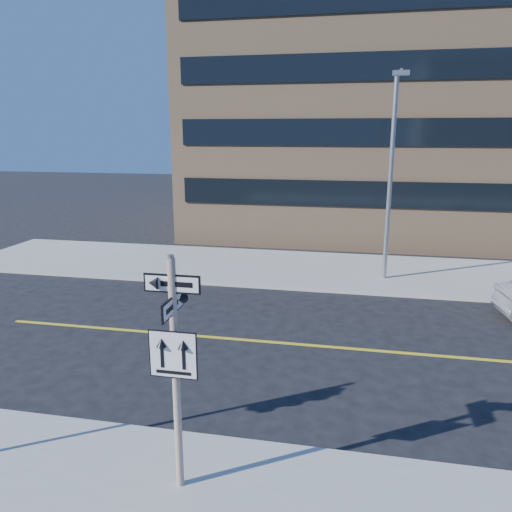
# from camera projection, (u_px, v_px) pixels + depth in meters

# --- Properties ---
(ground) EXTENTS (120.00, 120.00, 0.00)m
(ground) POSITION_uv_depth(u_px,v_px,m) (220.00, 414.00, 10.97)
(ground) COLOR black
(ground) RESTS_ON ground
(sign_pole) EXTENTS (0.92, 0.92, 4.06)m
(sign_pole) POSITION_uv_depth(u_px,v_px,m) (175.00, 362.00, 7.99)
(sign_pole) COLOR silver
(sign_pole) RESTS_ON near_sidewalk
(streetlight_a) EXTENTS (0.55, 2.25, 8.00)m
(streetlight_a) POSITION_uv_depth(u_px,v_px,m) (392.00, 165.00, 19.28)
(streetlight_a) COLOR gray
(streetlight_a) RESTS_ON far_sidewalk
(building_brick) EXTENTS (18.00, 18.00, 18.00)m
(building_brick) POSITION_uv_depth(u_px,v_px,m) (351.00, 84.00, 32.17)
(building_brick) COLOR tan
(building_brick) RESTS_ON ground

